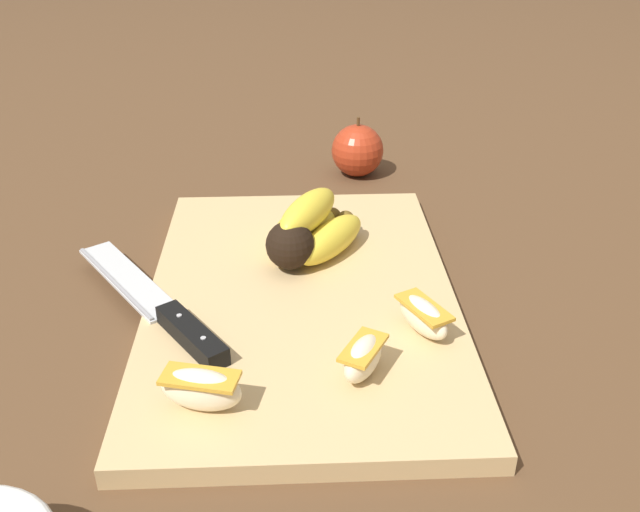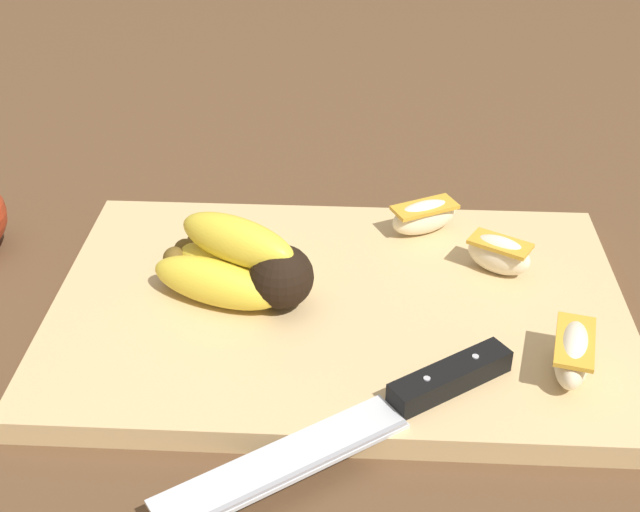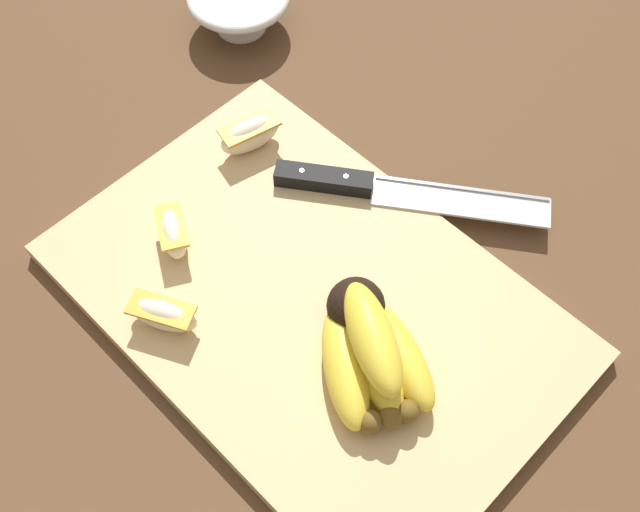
{
  "view_description": "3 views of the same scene",
  "coord_description": "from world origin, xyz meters",
  "px_view_note": "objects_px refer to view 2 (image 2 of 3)",
  "views": [
    {
      "loc": [
        -0.6,
        0.02,
        0.41
      ],
      "look_at": [
        0.02,
        -0.01,
        0.06
      ],
      "focal_mm": 39.68,
      "sensor_mm": 36.0,
      "label": 1
    },
    {
      "loc": [
        -0.0,
        0.58,
        0.44
      ],
      "look_at": [
        0.03,
        -0.01,
        0.05
      ],
      "focal_mm": 47.7,
      "sensor_mm": 36.0,
      "label": 2
    },
    {
      "loc": [
        0.27,
        -0.23,
        0.66
      ],
      "look_at": [
        0.01,
        0.03,
        0.06
      ],
      "focal_mm": 43.65,
      "sensor_mm": 36.0,
      "label": 3
    }
  ],
  "objects_px": {
    "banana_bunch": "(235,264)",
    "chefs_knife": "(390,405)",
    "apple_wedge_near": "(419,216)",
    "apple_wedge_middle": "(493,254)",
    "apple_wedge_far": "(566,353)"
  },
  "relations": [
    {
      "from": "banana_bunch",
      "to": "chefs_knife",
      "type": "distance_m",
      "value": 0.19
    },
    {
      "from": "apple_wedge_near",
      "to": "apple_wedge_middle",
      "type": "xyz_separation_m",
      "value": [
        -0.06,
        0.06,
        0.0
      ]
    },
    {
      "from": "banana_bunch",
      "to": "apple_wedge_near",
      "type": "bearing_deg",
      "value": -146.77
    },
    {
      "from": "chefs_knife",
      "to": "apple_wedge_far",
      "type": "xyz_separation_m",
      "value": [
        -0.13,
        -0.05,
        0.01
      ]
    },
    {
      "from": "banana_bunch",
      "to": "apple_wedge_middle",
      "type": "height_order",
      "value": "banana_bunch"
    },
    {
      "from": "apple_wedge_middle",
      "to": "apple_wedge_far",
      "type": "xyz_separation_m",
      "value": [
        -0.04,
        0.13,
        0.0
      ]
    },
    {
      "from": "chefs_knife",
      "to": "apple_wedge_middle",
      "type": "distance_m",
      "value": 0.2
    },
    {
      "from": "apple_wedge_far",
      "to": "apple_wedge_near",
      "type": "bearing_deg",
      "value": -63.48
    },
    {
      "from": "banana_bunch",
      "to": "apple_wedge_middle",
      "type": "xyz_separation_m",
      "value": [
        -0.22,
        -0.04,
        -0.01
      ]
    },
    {
      "from": "chefs_knife",
      "to": "apple_wedge_far",
      "type": "height_order",
      "value": "apple_wedge_far"
    },
    {
      "from": "banana_bunch",
      "to": "apple_wedge_far",
      "type": "distance_m",
      "value": 0.27
    },
    {
      "from": "chefs_knife",
      "to": "apple_wedge_middle",
      "type": "xyz_separation_m",
      "value": [
        -0.09,
        -0.18,
        0.01
      ]
    },
    {
      "from": "banana_bunch",
      "to": "apple_wedge_middle",
      "type": "distance_m",
      "value": 0.22
    },
    {
      "from": "apple_wedge_near",
      "to": "apple_wedge_far",
      "type": "height_order",
      "value": "apple_wedge_far"
    },
    {
      "from": "banana_bunch",
      "to": "apple_wedge_far",
      "type": "height_order",
      "value": "banana_bunch"
    }
  ]
}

